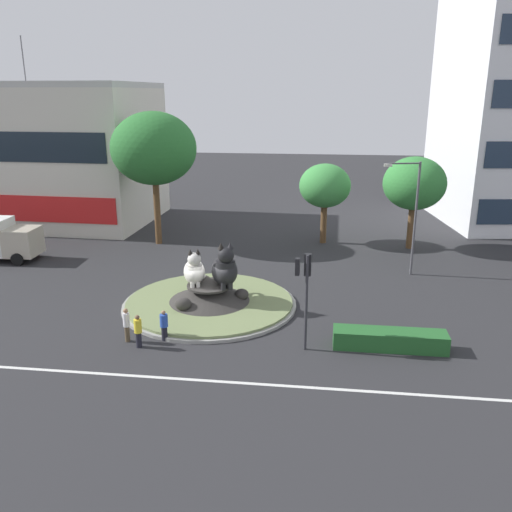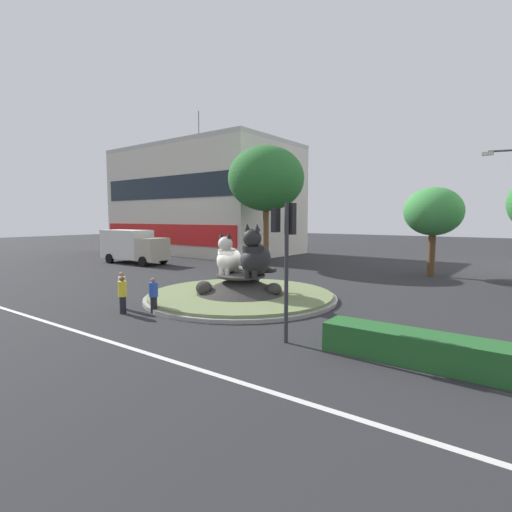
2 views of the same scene
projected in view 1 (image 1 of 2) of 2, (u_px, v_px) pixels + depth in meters
The scene contains 15 objects.
ground_plane at pixel (210, 305), 30.67m from camera, with size 160.00×160.00×0.00m, color #28282B.
lane_centreline at pixel (170, 378), 22.85m from camera, with size 112.00×0.20×0.01m, color silver.
roundabout_island at pixel (210, 298), 30.55m from camera, with size 9.97×9.97×1.29m.
cat_statue_white at pixel (194, 271), 30.18m from camera, with size 1.71×2.46×2.19m.
cat_statue_black at pixel (225, 269), 29.91m from camera, with size 2.12×2.97×2.67m.
traffic_light_mast at pixel (305, 280), 24.51m from camera, with size 0.73×0.51×4.73m.
shophouse_block at pixel (34, 153), 49.88m from camera, with size 22.33×13.33×16.40m.
clipped_hedge_strip at pixel (390, 340), 25.41m from camera, with size 5.37×1.20×0.90m, color #235B28.
broadleaf_tree_behind_island at pixel (325, 186), 42.17m from camera, with size 4.09×4.09×6.43m.
second_tree_near_tower at pixel (154, 149), 41.08m from camera, with size 6.63×6.63×10.46m.
third_tree_left at pixel (414, 184), 40.52m from camera, with size 4.76×4.76×7.16m.
streetlight_arm at pixel (412, 210), 34.60m from camera, with size 2.38×0.69×7.58m.
pedestrian_white_shirt at pixel (127, 324), 25.98m from camera, with size 0.33×0.33×1.75m.
pedestrian_blue_shirt at pixel (164, 325), 26.13m from camera, with size 0.39×0.39×1.59m.
pedestrian_yellow_shirt at pixel (138, 330), 25.41m from camera, with size 0.37×0.37×1.66m.
Camera 1 is at (6.23, -27.90, 11.77)m, focal length 37.26 mm.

